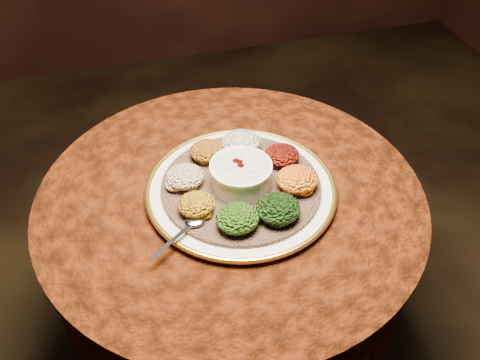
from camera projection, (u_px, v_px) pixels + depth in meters
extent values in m
plane|color=black|center=(233.00, 350.00, 1.81)|extent=(4.00, 4.00, 0.00)
cylinder|color=black|center=(233.00, 346.00, 1.80)|extent=(0.44, 0.44, 0.04)
cylinder|color=black|center=(232.00, 289.00, 1.58)|extent=(0.12, 0.12, 0.68)
cylinder|color=black|center=(231.00, 203.00, 1.34)|extent=(0.80, 0.80, 0.04)
cylinder|color=#401605|center=(231.00, 242.00, 1.44)|extent=(0.93, 0.93, 0.34)
cylinder|color=#401605|center=(230.00, 196.00, 1.32)|extent=(0.96, 0.96, 0.01)
cylinder|color=silver|center=(241.00, 190.00, 1.31)|extent=(0.58, 0.58, 0.02)
torus|color=gold|center=(241.00, 188.00, 1.31)|extent=(0.47, 0.47, 0.01)
cylinder|color=#8A5E45|center=(241.00, 186.00, 1.30)|extent=(0.47, 0.47, 0.01)
cylinder|color=white|center=(241.00, 175.00, 1.28)|extent=(0.14, 0.14, 0.06)
cylinder|color=white|center=(241.00, 166.00, 1.26)|extent=(0.15, 0.15, 0.01)
cylinder|color=#620405|center=(241.00, 169.00, 1.27)|extent=(0.12, 0.12, 0.01)
ellipsoid|color=silver|center=(195.00, 221.00, 1.20)|extent=(0.05, 0.03, 0.01)
cube|color=silver|center=(173.00, 240.00, 1.16)|extent=(0.11, 0.08, 0.00)
ellipsoid|color=silver|center=(241.00, 142.00, 1.38)|extent=(0.10, 0.10, 0.05)
ellipsoid|color=black|center=(282.00, 155.00, 1.35)|extent=(0.09, 0.09, 0.04)
ellipsoid|color=#B3830E|center=(297.00, 179.00, 1.28)|extent=(0.10, 0.10, 0.05)
ellipsoid|color=black|center=(278.00, 209.00, 1.21)|extent=(0.10, 0.10, 0.05)
ellipsoid|color=#A53B0A|center=(237.00, 218.00, 1.18)|extent=(0.10, 0.09, 0.05)
ellipsoid|color=#BE7C10|center=(196.00, 204.00, 1.22)|extent=(0.09, 0.08, 0.04)
ellipsoid|color=maroon|center=(185.00, 177.00, 1.29)|extent=(0.09, 0.09, 0.04)
ellipsoid|color=#9B5312|center=(207.00, 151.00, 1.36)|extent=(0.09, 0.09, 0.04)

